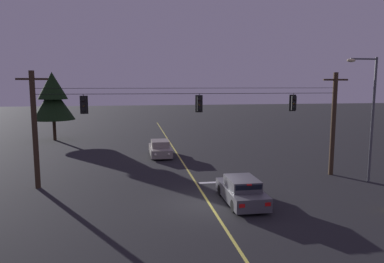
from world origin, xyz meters
name	(u,v)px	position (x,y,z in m)	size (l,w,h in m)	color
ground_plane	(209,204)	(0.00, 0.00, 0.00)	(180.00, 180.00, 0.00)	black
lane_centre_stripe	(182,161)	(0.00, 10.59, 0.00)	(0.14, 60.00, 0.01)	#D1C64C
stop_bar_paint	(225,182)	(1.90, 3.99, 0.00)	(3.40, 0.36, 0.01)	silver
signal_span_assembly	(195,125)	(0.00, 4.59, 3.73)	(21.37, 0.32, 7.14)	#38281C
traffic_light_leftmost	(84,105)	(-6.88, 4.57, 5.09)	(0.48, 0.41, 1.22)	black
traffic_light_left_inner	(199,104)	(0.31, 4.57, 5.09)	(0.48, 0.41, 1.22)	black
traffic_light_centre	(294,103)	(6.77, 4.57, 5.09)	(0.48, 0.41, 1.22)	black
car_waiting_near_lane	(242,191)	(1.74, -0.11, 0.65)	(1.80, 4.33, 1.39)	#4C4C51
car_oncoming_lead	(160,149)	(-1.61, 13.09, 0.65)	(1.80, 4.42, 1.39)	gray
street_lamp_corner	(369,108)	(10.93, 2.52, 4.82)	(2.11, 0.30, 8.02)	#4C4F54
tree_verge_far	(53,98)	(-12.78, 24.01, 4.77)	(4.66, 4.66, 7.71)	#332316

